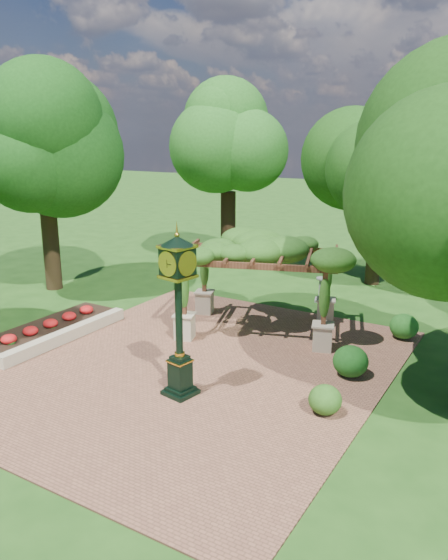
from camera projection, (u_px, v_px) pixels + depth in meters
The scene contains 13 objects.
ground at pixel (176, 380), 14.59m from camera, with size 120.00×120.00×0.00m, color #1E4714.
brick_plaza at pixel (197, 366), 15.41m from camera, with size 10.00×12.00×0.04m, color brown.
border_wall at pixel (67, 336), 17.23m from camera, with size 0.35×5.00×0.40m, color #C6B793.
flower_bed at pixel (47, 331), 17.68m from camera, with size 1.50×5.00×0.36m, color red.
pedestal_clock at pixel (178, 302), 13.11m from camera, with size 0.95×0.95×4.13m.
pergola at pixel (259, 255), 17.54m from camera, with size 5.75×4.56×3.16m.
sundial at pixel (322, 291), 21.26m from camera, with size 0.66×0.66×0.95m.
shrub_front at pixel (325, 400), 12.72m from camera, with size 0.78×0.78×0.71m, color #295518.
shrub_mid at pixel (351, 361), 14.65m from camera, with size 0.95×0.95×0.86m, color #184C15.
shrub_back at pixel (404, 326), 17.33m from camera, with size 0.90×0.90×0.81m, color #215F1B.
tree_west_near at pixel (43, 149), 21.58m from camera, with size 4.73×4.73×8.34m.
tree_west_far at pixel (228, 135), 26.11m from camera, with size 3.93×3.93×9.15m.
tree_north at pixel (379, 184), 22.69m from camera, with size 4.34×4.34×6.24m.
Camera 1 is at (7.95, -10.80, 6.46)m, focal length 35.00 mm.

